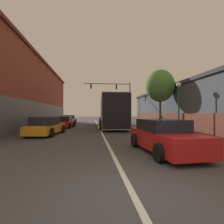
{
  "coord_description": "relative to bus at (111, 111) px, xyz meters",
  "views": [
    {
      "loc": [
        -0.82,
        -3.4,
        1.62
      ],
      "look_at": [
        1.37,
        15.37,
        1.74
      ],
      "focal_mm": 28.0,
      "sensor_mm": 36.0,
      "label": 1
    }
  ],
  "objects": [
    {
      "name": "hatchback_foreground",
      "position": [
        0.67,
        -13.56,
        -1.25
      ],
      "size": [
        2.11,
        4.39,
        1.35
      ],
      "rotation": [
        0.0,
        0.0,
        1.63
      ],
      "color": "red",
      "rests_on": "ground_plane"
    },
    {
      "name": "parked_car_left_far",
      "position": [
        -5.36,
        -0.39,
        -1.3
      ],
      "size": [
        2.18,
        4.06,
        1.27
      ],
      "rotation": [
        0.0,
        0.0,
        1.49
      ],
      "color": "red",
      "rests_on": "ground_plane"
    },
    {
      "name": "parked_car_left_mid",
      "position": [
        -5.57,
        5.9,
        -1.26
      ],
      "size": [
        2.05,
        4.55,
        1.32
      ],
      "rotation": [
        0.0,
        0.0,
        1.61
      ],
      "color": "silver",
      "rests_on": "ground_plane"
    },
    {
      "name": "street_lamp",
      "position": [
        4.49,
        -7.53,
        0.7
      ],
      "size": [
        0.37,
        0.37,
        4.03
      ],
      "color": "#233323",
      "rests_on": "ground_plane"
    },
    {
      "name": "traffic_signal_gantry",
      "position": [
        2.33,
        11.15,
        3.34
      ],
      "size": [
        8.51,
        0.36,
        7.27
      ],
      "color": "black",
      "rests_on": "ground_plane"
    },
    {
      "name": "bus",
      "position": [
        0.0,
        0.0,
        0.0
      ],
      "size": [
        3.16,
        12.85,
        3.39
      ],
      "rotation": [
        0.0,
        0.0,
        1.53
      ],
      "color": "#B7B7BC",
      "rests_on": "ground_plane"
    },
    {
      "name": "lane_center_line",
      "position": [
        -1.48,
        -0.97,
        -1.9
      ],
      "size": [
        0.14,
        44.27,
        0.01
      ],
      "color": "silver",
      "rests_on": "ground_plane"
    },
    {
      "name": "building_right_storefront",
      "position": [
        10.09,
        -1.08,
        0.53
      ],
      "size": [
        8.55,
        24.18,
        4.61
      ],
      "color": "#4C515B",
      "rests_on": "ground_plane"
    },
    {
      "name": "parked_car_left_near",
      "position": [
        -5.66,
        -7.03,
        -1.27
      ],
      "size": [
        2.25,
        4.71,
        1.34
      ],
      "rotation": [
        0.0,
        0.0,
        1.46
      ],
      "color": "orange",
      "rests_on": "ground_plane"
    },
    {
      "name": "street_tree_near",
      "position": [
        4.56,
        -3.63,
        2.46
      ],
      "size": [
        2.93,
        2.64,
        5.99
      ],
      "color": "#4C3823",
      "rests_on": "ground_plane"
    },
    {
      "name": "ground_plane",
      "position": [
        -1.48,
        -17.1,
        -1.9
      ],
      "size": [
        160.0,
        160.0,
        0.0
      ],
      "primitive_type": "plane",
      "color": "#424247"
    },
    {
      "name": "building_left_brick",
      "position": [
        -12.25,
        1.88,
        2.17
      ],
      "size": [
        8.96,
        27.67,
        7.9
      ],
      "color": "brown",
      "rests_on": "ground_plane"
    }
  ]
}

